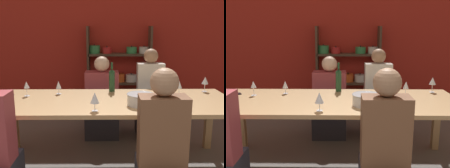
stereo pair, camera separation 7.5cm
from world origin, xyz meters
The scene contains 14 objects.
wall_back_red centered at (0.00, 3.83, 1.35)m, with size 8.80×0.06×2.70m.
shelf_unit centered at (0.31, 3.63, 0.63)m, with size 1.12×0.30×1.51m.
dining_table centered at (0.16, 1.68, 0.67)m, with size 2.57×0.98×0.75m.
mixing_bowl centered at (0.44, 1.50, 0.81)m, with size 0.28×0.28×0.11m.
wine_bottle_green centered at (0.16, 2.07, 0.89)m, with size 0.07×0.07×0.35m.
wine_glass_empty_a centered at (0.91, 1.85, 0.86)m, with size 0.07×0.07×0.17m.
wine_glass_white_a centered at (-0.45, 1.94, 0.85)m, with size 0.06×0.06×0.15m.
wine_glass_empty_b centered at (1.26, 2.03, 0.88)m, with size 0.08×0.08×0.18m.
wine_glass_red_a centered at (-0.79, 1.85, 0.87)m, with size 0.06×0.06×0.17m.
wine_glass_empty_c centered at (-0.01, 1.31, 0.87)m, with size 0.08×0.08×0.18m.
cell_phone centered at (-1.03, 1.88, 0.75)m, with size 0.16×0.14×0.01m.
person_near_a centered at (0.53, 0.87, 0.45)m, with size 0.36×0.45×1.21m.
person_far_a centered at (0.69, 2.51, 0.45)m, with size 0.36×0.45×1.22m.
person_far_b centered at (0.03, 2.58, 0.39)m, with size 0.46×0.57×1.11m.
Camera 2 is at (0.20, -0.98, 1.49)m, focal length 42.00 mm.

